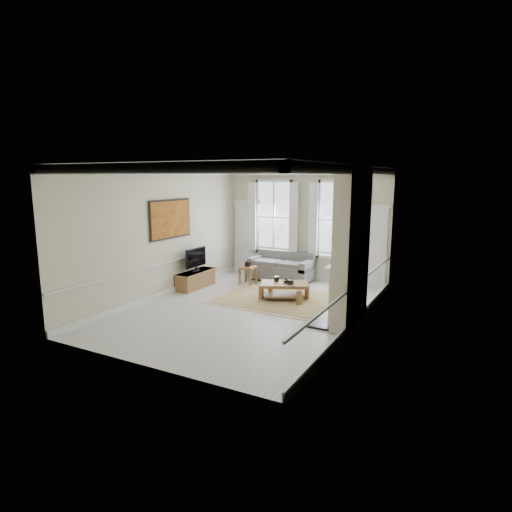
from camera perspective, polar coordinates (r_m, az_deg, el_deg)
The scene contains 23 objects.
floor at distance 10.47m, azimuth -1.00°, elevation -7.09°, with size 7.20×7.20×0.00m, color #B7B5AD.
ceiling at distance 9.98m, azimuth -1.06°, elevation 11.86°, with size 7.20×7.20×0.00m, color white.
back_wall at distance 13.32m, azimuth 6.58°, elevation 4.13°, with size 5.20×5.20×0.00m, color beige.
left_wall at distance 11.57m, azimuth -12.35°, elevation 2.99°, with size 7.20×7.20×0.00m, color beige.
right_wall at distance 9.12m, azimuth 13.38°, elevation 0.97°, with size 7.20×7.20×0.00m, color beige.
window_left at distance 13.67m, azimuth 2.42°, elevation 5.20°, with size 1.26×0.20×2.20m, color #B2BCC6, non-canonical shape.
window_right at distance 12.90m, azimuth 10.87°, elevation 4.70°, with size 1.26×0.20×2.20m, color #B2BCC6, non-canonical shape.
door_left at distance 14.23m, azimuth -1.21°, elevation 2.37°, with size 0.90×0.08×2.30m, color silver.
door_right at distance 12.75m, azimuth 15.05°, elevation 1.05°, with size 0.90×0.08×2.30m, color silver.
painting at distance 11.73m, azimuth -11.32°, elevation 4.86°, with size 0.05×1.66×1.06m, color #AB781D.
chimney_breast at distance 9.35m, azimuth 12.66°, elevation 1.23°, with size 0.35×1.70×3.38m, color beige.
hearth at distance 9.87m, azimuth 9.87°, elevation -8.20°, with size 0.55×1.50×0.05m, color black.
fireplace at distance 9.61m, azimuth 11.13°, elevation -4.36°, with size 0.21×1.45×1.33m.
mirror at distance 9.36m, azimuth 11.48°, elevation 3.46°, with size 0.06×1.26×1.06m, color gold.
sofa at distance 13.30m, azimuth 3.49°, elevation -1.66°, with size 1.92×0.93×0.88m.
side_table at distance 12.75m, azimuth -1.08°, elevation -1.88°, with size 0.47×0.47×0.54m.
rug at distance 11.25m, azimuth 3.76°, elevation -5.78°, with size 3.50×2.60×0.02m, color #A28553.
coffee_table at distance 11.16m, azimuth 3.78°, elevation -3.99°, with size 1.40×1.15×0.46m.
ceramic_pot_a at distance 11.27m, azimuth 2.74°, elevation -3.07°, with size 0.13×0.13×0.13m, color black.
ceramic_pot_b at distance 11.00m, azimuth 4.63°, elevation -3.48°, with size 0.16×0.16×0.11m, color black.
bowl at distance 11.20m, azimuth 4.23°, elevation -3.34°, with size 0.27×0.27×0.07m, color black.
tv_stand at distance 12.49m, azimuth -8.01°, elevation -3.11°, with size 0.44×1.37×0.49m, color brown.
tv at distance 12.35m, azimuth -8.01°, elevation -0.24°, with size 0.08×0.90×0.68m.
Camera 1 is at (4.88, -8.70, 3.17)m, focal length 30.00 mm.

